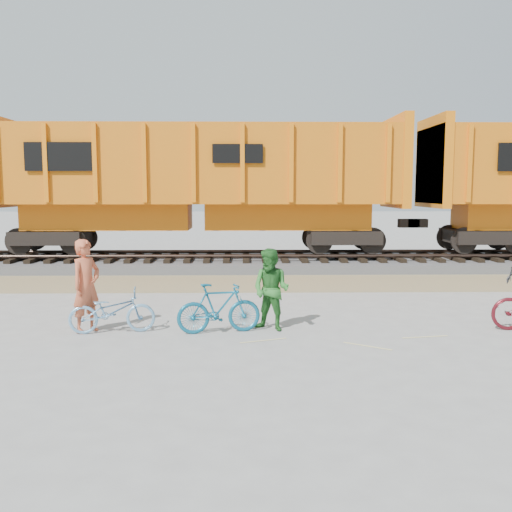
% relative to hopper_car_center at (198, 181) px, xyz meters
% --- Properties ---
extents(ground, '(120.00, 120.00, 0.00)m').
position_rel_hopper_car_center_xyz_m(ground, '(2.96, -9.00, -3.01)').
color(ground, '#9E9E99').
rests_on(ground, ground).
extents(gravel_strip, '(120.00, 3.00, 0.02)m').
position_rel_hopper_car_center_xyz_m(gravel_strip, '(2.96, -3.50, -3.00)').
color(gravel_strip, tan).
rests_on(gravel_strip, ground).
extents(ballast_bed, '(120.00, 4.00, 0.30)m').
position_rel_hopper_car_center_xyz_m(ballast_bed, '(2.96, 0.00, -2.86)').
color(ballast_bed, slate).
rests_on(ballast_bed, ground).
extents(track, '(120.00, 2.60, 0.24)m').
position_rel_hopper_car_center_xyz_m(track, '(2.96, 0.00, -2.53)').
color(track, black).
rests_on(track, ballast_bed).
extents(hopper_car_center, '(14.00, 3.13, 4.65)m').
position_rel_hopper_car_center_xyz_m(hopper_car_center, '(0.00, 0.00, 0.00)').
color(hopper_car_center, black).
rests_on(hopper_car_center, track).
extents(bicycle_blue, '(1.68, 0.82, 0.84)m').
position_rel_hopper_car_center_xyz_m(bicycle_blue, '(-0.89, -9.16, -2.58)').
color(bicycle_blue, '#71A6CD').
rests_on(bicycle_blue, ground).
extents(bicycle_teal, '(1.65, 0.75, 0.96)m').
position_rel_hopper_car_center_xyz_m(bicycle_teal, '(1.13, -9.21, -2.53)').
color(bicycle_teal, '#115F7F').
rests_on(bicycle_teal, ground).
extents(person_solo, '(0.70, 0.78, 1.78)m').
position_rel_hopper_car_center_xyz_m(person_solo, '(-1.39, -9.06, -2.12)').
color(person_solo, '#C75A38').
rests_on(person_solo, ground).
extents(person_man, '(0.97, 0.91, 1.59)m').
position_rel_hopper_car_center_xyz_m(person_man, '(2.13, -9.01, -2.21)').
color(person_man, '#286B27').
rests_on(person_man, ground).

